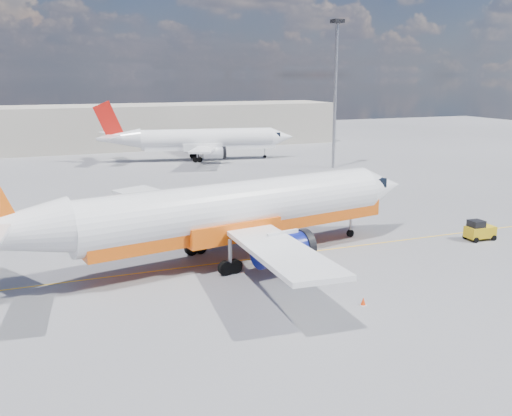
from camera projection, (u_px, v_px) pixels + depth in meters
name	position (u px, v px, depth m)	size (l,w,h in m)	color
ground	(314.00, 265.00, 41.50)	(240.00, 240.00, 0.00)	slate
taxi_line	(296.00, 253.00, 44.21)	(70.00, 0.15, 0.01)	yellow
terminal_main	(158.00, 125.00, 110.24)	(70.00, 14.00, 8.00)	beige
main_jet	(224.00, 212.00, 41.55)	(37.35, 28.93, 11.27)	white
second_jet	(201.00, 140.00, 91.97)	(32.16, 25.02, 9.71)	white
gse_tug	(479.00, 230.00, 47.72)	(2.44, 1.53, 1.72)	black
traffic_cone	(363.00, 301.00, 34.23)	(0.36, 0.36, 0.50)	white
floodlight_mast	(336.00, 81.00, 82.35)	(1.55, 1.55, 21.19)	gray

